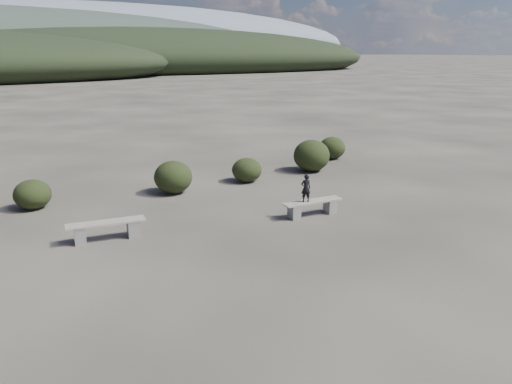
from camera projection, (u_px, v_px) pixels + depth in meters
ground at (335, 280)px, 10.66m from camera, size 1200.00×1200.00×0.00m
bench_left at (107, 229)px, 12.87m from camera, size 2.03×0.67×0.50m
bench_right at (312, 207)px, 14.78m from camera, size 1.90×0.52×0.47m
seated_person at (306, 188)px, 14.52m from camera, size 0.34×0.27×0.82m
shrub_a at (32, 194)px, 15.41m from camera, size 1.13×1.13×0.92m
shrub_b at (173, 177)px, 17.10m from camera, size 1.31×1.31×1.12m
shrub_c at (247, 170)px, 18.62m from camera, size 1.12×1.12×0.90m
shrub_d at (312, 156)px, 20.24m from camera, size 1.47×1.47×1.29m
shrub_e at (332, 148)px, 22.63m from camera, size 1.20×1.20×1.00m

